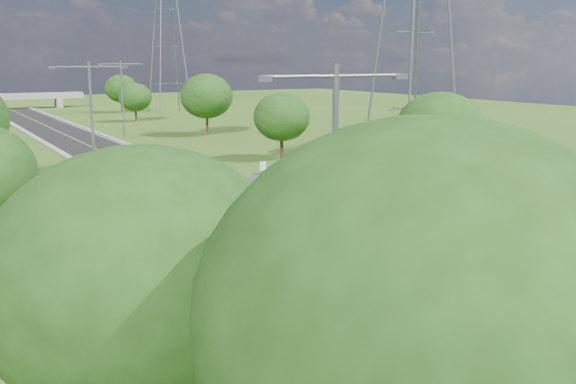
# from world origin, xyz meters

# --- Properties ---
(ground) EXTENTS (260.00, 260.00, 0.00)m
(ground) POSITION_xyz_m (0.00, 60.00, 0.00)
(ground) COLOR #2F4C15
(ground) RESTS_ON ground
(road) EXTENTS (8.00, 150.00, 0.06)m
(road) POSITION_xyz_m (0.00, 66.00, 0.03)
(road) COLOR black
(road) RESTS_ON ground
(curb_left) EXTENTS (0.50, 150.00, 0.22)m
(curb_left) POSITION_xyz_m (-4.25, 66.00, 0.11)
(curb_left) COLOR gray
(curb_left) RESTS_ON ground
(curb_right) EXTENTS (0.50, 150.00, 0.22)m
(curb_right) POSITION_xyz_m (4.25, 66.00, 0.11)
(curb_right) COLOR gray
(curb_right) RESTS_ON ground
(speed_limit_sign) EXTENTS (0.55, 0.09, 2.40)m
(speed_limit_sign) POSITION_xyz_m (5.20, 37.98, 1.60)
(speed_limit_sign) COLOR slate
(speed_limit_sign) RESTS_ON ground
(overpass) EXTENTS (30.00, 3.00, 3.20)m
(overpass) POSITION_xyz_m (0.00, 140.00, 2.41)
(overpass) COLOR gray
(overpass) RESTS_ON ground
(streetlight_near_left) EXTENTS (5.90, 0.25, 10.00)m
(streetlight_near_left) POSITION_xyz_m (-6.00, 12.00, 5.94)
(streetlight_near_left) COLOR slate
(streetlight_near_left) RESTS_ON ground
(streetlight_mid_left) EXTENTS (5.90, 0.25, 10.00)m
(streetlight_mid_left) POSITION_xyz_m (-6.00, 45.00, 5.94)
(streetlight_mid_left) COLOR slate
(streetlight_mid_left) RESTS_ON ground
(streetlight_far_right) EXTENTS (5.90, 0.25, 10.00)m
(streetlight_far_right) POSITION_xyz_m (6.00, 78.00, 5.94)
(streetlight_far_right) COLOR slate
(streetlight_far_right) RESTS_ON ground
(power_tower_near) EXTENTS (9.00, 6.40, 28.00)m
(power_tower_near) POSITION_xyz_m (22.00, 40.00, 14.01)
(power_tower_near) COLOR slate
(power_tower_near) RESTS_ON ground
(power_tower_far) EXTENTS (9.00, 6.40, 28.00)m
(power_tower_far) POSITION_xyz_m (26.00, 115.00, 14.01)
(power_tower_far) COLOR slate
(power_tower_far) RESTS_ON ground
(tree_la) EXTENTS (7.14, 7.14, 8.30)m
(tree_la) POSITION_xyz_m (-14.00, 8.00, 5.27)
(tree_la) COLOR black
(tree_la) RESTS_ON ground
(tree_lf) EXTENTS (7.98, 7.98, 9.28)m
(tree_lf) POSITION_xyz_m (-11.00, 2.00, 5.89)
(tree_lf) COLOR black
(tree_lf) RESTS_ON ground
(tree_rb) EXTENTS (6.72, 6.72, 7.82)m
(tree_rb) POSITION_xyz_m (16.00, 30.00, 4.95)
(tree_rb) COLOR black
(tree_rb) RESTS_ON ground
(tree_rc) EXTENTS (5.88, 5.88, 6.84)m
(tree_rc) POSITION_xyz_m (15.00, 52.00, 4.33)
(tree_rc) COLOR black
(tree_rc) RESTS_ON ground
(tree_rd) EXTENTS (7.14, 7.14, 8.30)m
(tree_rd) POSITION_xyz_m (17.00, 76.00, 5.27)
(tree_rd) COLOR black
(tree_rd) RESTS_ON ground
(tree_re) EXTENTS (5.46, 5.46, 6.35)m
(tree_re) POSITION_xyz_m (14.50, 100.00, 4.02)
(tree_re) COLOR black
(tree_re) RESTS_ON ground
(tree_rf) EXTENTS (6.30, 6.30, 7.33)m
(tree_rf) POSITION_xyz_m (18.00, 120.00, 4.64)
(tree_rf) COLOR black
(tree_rf) RESTS_ON ground
(bus_outbound) EXTENTS (3.49, 11.49, 3.15)m
(bus_outbound) POSITION_xyz_m (1.86, 25.21, 1.64)
(bus_outbound) COLOR silver
(bus_outbound) RESTS_ON road
(bus_inbound) EXTENTS (3.94, 11.29, 3.08)m
(bus_inbound) POSITION_xyz_m (-3.08, 29.07, 1.60)
(bus_inbound) COLOR white
(bus_inbound) RESTS_ON road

